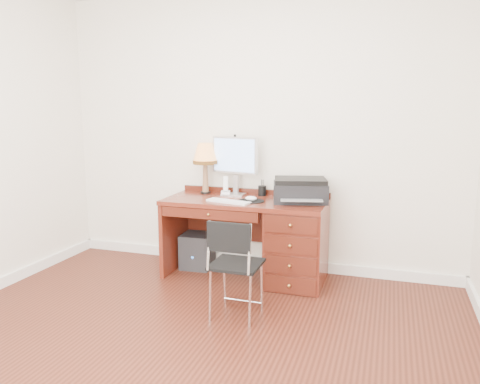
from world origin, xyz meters
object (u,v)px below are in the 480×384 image
(equipment_box, at_px, (197,251))
(monitor, at_px, (234,158))
(desk, at_px, (279,237))
(printer, at_px, (300,190))
(phone, at_px, (226,189))
(leg_lamp, at_px, (205,157))
(chair, at_px, (234,259))

(equipment_box, bearing_deg, monitor, 11.80)
(desk, xyz_separation_m, equipment_box, (-0.86, 0.10, -0.24))
(printer, xyz_separation_m, phone, (-0.76, 0.10, -0.05))
(monitor, xyz_separation_m, printer, (0.68, -0.13, -0.25))
(monitor, relative_size, leg_lamp, 1.14)
(leg_lamp, relative_size, chair, 0.64)
(equipment_box, bearing_deg, desk, -10.16)
(monitor, xyz_separation_m, equipment_box, (-0.36, -0.10, -0.93))
(monitor, xyz_separation_m, leg_lamp, (-0.30, -0.02, 0.01))
(phone, bearing_deg, leg_lamp, 159.47)
(equipment_box, bearing_deg, leg_lamp, 49.03)
(phone, bearing_deg, printer, -24.08)
(monitor, bearing_deg, chair, -58.07)
(printer, distance_m, equipment_box, 1.24)
(phone, distance_m, chair, 1.20)
(monitor, distance_m, leg_lamp, 0.30)
(leg_lamp, bearing_deg, desk, -12.78)
(desk, distance_m, phone, 0.72)
(phone, bearing_deg, desk, -32.72)
(desk, distance_m, chair, 0.91)
(leg_lamp, bearing_deg, monitor, 3.19)
(chair, bearing_deg, phone, 113.05)
(leg_lamp, relative_size, phone, 2.73)
(printer, bearing_deg, desk, -173.42)
(desk, bearing_deg, printer, 20.87)
(leg_lamp, height_order, equipment_box, leg_lamp)
(monitor, distance_m, printer, 0.73)
(monitor, bearing_deg, leg_lamp, -163.36)
(desk, xyz_separation_m, chair, (-0.13, -0.90, 0.06))
(desk, bearing_deg, chair, -98.21)
(leg_lamp, bearing_deg, chair, -58.46)
(printer, distance_m, phone, 0.76)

